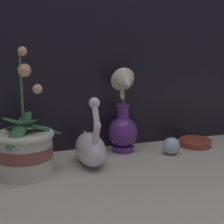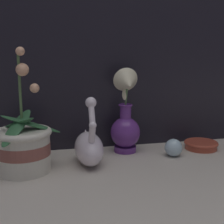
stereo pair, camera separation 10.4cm
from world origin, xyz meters
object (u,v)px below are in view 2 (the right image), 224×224
(orchid_potted_plant, at_px, (23,145))
(glass_sphere, at_px, (173,148))
(amber_dish, at_px, (201,144))
(blue_vase, at_px, (126,121))
(swan_figurine, at_px, (89,146))

(orchid_potted_plant, bearing_deg, glass_sphere, 3.04)
(orchid_potted_plant, xyz_separation_m, amber_dish, (0.64, 0.08, -0.07))
(blue_vase, bearing_deg, swan_figurine, -148.45)
(blue_vase, bearing_deg, orchid_potted_plant, -162.63)
(glass_sphere, bearing_deg, blue_vase, 150.98)
(orchid_potted_plant, relative_size, swan_figurine, 1.64)
(swan_figurine, bearing_deg, glass_sphere, 1.57)
(orchid_potted_plant, bearing_deg, swan_figurine, 5.21)
(orchid_potted_plant, xyz_separation_m, swan_figurine, (0.20, 0.02, -0.02))
(glass_sphere, xyz_separation_m, amber_dish, (0.14, 0.06, -0.01))
(swan_figurine, distance_m, amber_dish, 0.44)
(swan_figurine, xyz_separation_m, blue_vase, (0.15, 0.09, 0.06))
(orchid_potted_plant, distance_m, glass_sphere, 0.51)
(orchid_potted_plant, height_order, blue_vase, orchid_potted_plant)
(blue_vase, xyz_separation_m, amber_dish, (0.29, -0.03, -0.10))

